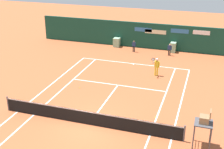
{
  "coord_description": "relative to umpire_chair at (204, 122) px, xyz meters",
  "views": [
    {
      "loc": [
        6.75,
        -15.82,
        10.6
      ],
      "look_at": [
        -0.57,
        6.59,
        0.8
      ],
      "focal_mm": 49.69,
      "sensor_mm": 36.0,
      "label": 1
    }
  ],
  "objects": [
    {
      "name": "tennis_net",
      "position": [
        -7.0,
        0.14,
        -1.06
      ],
      "size": [
        12.1,
        0.1,
        1.07
      ],
      "color": "#4C4C51",
      "rests_on": "ground_plane"
    },
    {
      "name": "ball_kid_right_post",
      "position": [
        -4.1,
        15.36,
        -0.84
      ],
      "size": [
        0.42,
        0.18,
        1.27
      ],
      "rotation": [
        0.0,
        0.0,
        3.08
      ],
      "color": "black",
      "rests_on": "ground_plane"
    },
    {
      "name": "player_on_baseline",
      "position": [
        -4.41,
        9.54,
        -0.61
      ],
      "size": [
        0.65,
        0.66,
        1.82
      ],
      "rotation": [
        0.0,
        0.0,
        3.12
      ],
      "color": "yellow",
      "rests_on": "ground_plane"
    },
    {
      "name": "ball_kid_left_post",
      "position": [
        -7.93,
        15.36,
        -0.84
      ],
      "size": [
        0.42,
        0.18,
        1.26
      ],
      "rotation": [
        0.0,
        0.0,
        3.07
      ],
      "color": "black",
      "rests_on": "ground_plane"
    },
    {
      "name": "tennis_ball_near_service_line",
      "position": [
        -3.07,
        2.31,
        -1.53
      ],
      "size": [
        0.07,
        0.07,
        0.07
      ],
      "primitive_type": "sphere",
      "color": "#CCE033",
      "rests_on": "ground_plane"
    },
    {
      "name": "tennis_ball_by_sideline",
      "position": [
        -9.78,
        5.04,
        -1.53
      ],
      "size": [
        0.07,
        0.07,
        0.07
      ],
      "primitive_type": "sphere",
      "color": "#CCE033",
      "rests_on": "ground_plane"
    },
    {
      "name": "umpire_chair",
      "position": [
        0.0,
        0.0,
        0.0
      ],
      "size": [
        1.0,
        1.0,
        2.35
      ],
      "rotation": [
        0.0,
        0.0,
        1.57
      ],
      "color": "#47474C",
      "rests_on": "ground_plane"
    },
    {
      "name": "ground_plane",
      "position": [
        -7.0,
        0.71,
        -1.57
      ],
      "size": [
        80.0,
        80.0,
        0.01
      ],
      "color": "#A8512D"
    },
    {
      "name": "sponsor_back_wall",
      "position": [
        -7.01,
        17.11,
        -0.18
      ],
      "size": [
        25.0,
        1.02,
        2.86
      ],
      "color": "#144233",
      "rests_on": "ground_plane"
    }
  ]
}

